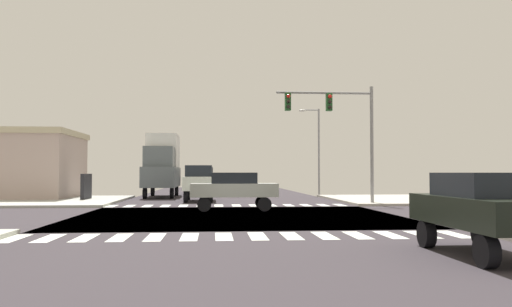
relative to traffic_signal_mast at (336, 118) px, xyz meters
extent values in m
cube|color=#332E33|center=(-6.04, -7.24, -5.10)|extent=(14.00, 90.00, 0.05)
cube|color=#332E33|center=(-6.04, -7.24, -5.10)|extent=(90.00, 12.00, 0.05)
cube|color=#B2ADA3|center=(6.96, 4.76, -5.00)|extent=(12.00, 12.00, 0.14)
cube|color=#ADB0A6|center=(-19.04, 4.76, -5.00)|extent=(12.00, 12.00, 0.14)
cube|color=silver|center=(-12.79, -14.54, -5.07)|extent=(0.50, 2.00, 0.01)
cube|color=silver|center=(-11.79, -14.54, -5.07)|extent=(0.50, 2.00, 0.01)
cube|color=silver|center=(-10.79, -14.54, -5.07)|extent=(0.50, 2.00, 0.01)
cube|color=silver|center=(-9.79, -14.54, -5.07)|extent=(0.50, 2.00, 0.01)
cube|color=silver|center=(-8.79, -14.54, -5.07)|extent=(0.50, 2.00, 0.01)
cube|color=silver|center=(-7.79, -14.54, -5.07)|extent=(0.50, 2.00, 0.01)
cube|color=silver|center=(-6.79, -14.54, -5.07)|extent=(0.50, 2.00, 0.01)
cube|color=silver|center=(-5.79, -14.54, -5.07)|extent=(0.50, 2.00, 0.01)
cube|color=silver|center=(-4.79, -14.54, -5.07)|extent=(0.50, 2.00, 0.01)
cube|color=silver|center=(-3.79, -14.54, -5.07)|extent=(0.50, 2.00, 0.01)
cube|color=silver|center=(-2.79, -14.54, -5.07)|extent=(0.50, 2.00, 0.01)
cube|color=silver|center=(-1.79, -14.54, -5.07)|extent=(0.50, 2.00, 0.01)
cube|color=silver|center=(-0.79, -14.54, -5.07)|extent=(0.50, 2.00, 0.01)
cube|color=silver|center=(0.21, -14.54, -5.07)|extent=(0.50, 2.00, 0.01)
cube|color=silver|center=(-12.79, 0.06, -5.07)|extent=(0.50, 2.00, 0.01)
cube|color=silver|center=(-11.79, 0.06, -5.07)|extent=(0.50, 2.00, 0.01)
cube|color=silver|center=(-10.79, 0.06, -5.07)|extent=(0.50, 2.00, 0.01)
cube|color=silver|center=(-9.79, 0.06, -5.07)|extent=(0.50, 2.00, 0.01)
cube|color=silver|center=(-8.79, 0.06, -5.07)|extent=(0.50, 2.00, 0.01)
cube|color=silver|center=(-7.79, 0.06, -5.07)|extent=(0.50, 2.00, 0.01)
cube|color=silver|center=(-6.79, 0.06, -5.07)|extent=(0.50, 2.00, 0.01)
cube|color=silver|center=(-5.79, 0.06, -5.07)|extent=(0.50, 2.00, 0.01)
cube|color=silver|center=(-4.79, 0.06, -5.07)|extent=(0.50, 2.00, 0.01)
cube|color=silver|center=(-3.79, 0.06, -5.07)|extent=(0.50, 2.00, 0.01)
cube|color=silver|center=(-2.79, 0.06, -5.07)|extent=(0.50, 2.00, 0.01)
cube|color=silver|center=(-1.79, 0.06, -5.07)|extent=(0.50, 2.00, 0.01)
cube|color=silver|center=(-0.79, 0.06, -5.07)|extent=(0.50, 2.00, 0.01)
cube|color=silver|center=(0.21, 0.06, -5.07)|extent=(0.50, 2.00, 0.01)
cylinder|color=gray|center=(2.13, 0.02, -1.61)|extent=(0.20, 0.20, 6.92)
cylinder|color=gray|center=(-0.68, 0.02, 1.45)|extent=(5.62, 0.14, 0.14)
cube|color=#1E5123|center=(-0.40, 0.02, 0.90)|extent=(0.32, 0.40, 1.00)
sphere|color=red|center=(-0.40, -0.22, 1.21)|extent=(0.22, 0.22, 0.22)
sphere|color=black|center=(-0.40, -0.22, 0.90)|extent=(0.22, 0.22, 0.22)
sphere|color=black|center=(-0.40, -0.22, 0.59)|extent=(0.22, 0.22, 0.22)
cube|color=#1E5123|center=(-2.82, 0.02, 0.90)|extent=(0.32, 0.40, 1.00)
sphere|color=red|center=(-2.82, -0.22, 1.21)|extent=(0.22, 0.22, 0.22)
sphere|color=black|center=(-2.82, -0.22, 0.90)|extent=(0.22, 0.22, 0.22)
sphere|color=black|center=(-2.82, -0.22, 0.59)|extent=(0.22, 0.22, 0.22)
cylinder|color=gray|center=(1.77, 13.76, -1.44)|extent=(0.16, 0.16, 7.26)
cylinder|color=gray|center=(1.07, 13.76, 2.09)|extent=(1.40, 0.10, 0.10)
ellipsoid|color=silver|center=(0.37, 13.76, 2.04)|extent=(0.60, 0.32, 0.20)
cube|color=black|center=(-15.50, 5.69, -4.17)|extent=(0.24, 2.20, 1.80)
cylinder|color=black|center=(-10.08, 8.37, -4.67)|extent=(0.26, 0.80, 0.80)
cylinder|color=black|center=(-12.00, 8.37, -4.67)|extent=(0.26, 0.80, 0.80)
cylinder|color=black|center=(-10.08, 13.26, -4.67)|extent=(0.26, 0.80, 0.80)
cylinder|color=black|center=(-12.00, 13.26, -4.67)|extent=(0.26, 0.80, 0.80)
cube|color=slate|center=(-11.04, 10.81, -3.53)|extent=(2.40, 7.20, 1.49)
cube|color=white|center=(-11.04, 11.89, -1.50)|extent=(2.30, 4.18, 2.56)
cube|color=slate|center=(-11.04, 8.65, -2.04)|extent=(2.11, 2.02, 1.49)
cylinder|color=black|center=(-7.24, 29.42, -4.70)|extent=(0.26, 0.74, 0.74)
cylinder|color=black|center=(-8.84, 29.42, -4.70)|extent=(0.26, 0.74, 0.74)
cylinder|color=black|center=(-7.24, 32.88, -4.70)|extent=(0.26, 0.74, 0.74)
cylinder|color=black|center=(-8.84, 32.88, -4.70)|extent=(0.26, 0.74, 0.74)
cube|color=black|center=(-8.04, 31.15, -3.90)|extent=(2.00, 5.10, 0.86)
cube|color=black|center=(-8.04, 30.26, -3.10)|extent=(1.76, 1.78, 0.75)
cylinder|color=black|center=(-7.25, 3.20, -4.70)|extent=(0.26, 0.74, 0.74)
cylinder|color=black|center=(-8.82, 3.20, -4.70)|extent=(0.26, 0.74, 0.74)
cylinder|color=black|center=(-7.25, 6.33, -4.70)|extent=(0.26, 0.74, 0.74)
cylinder|color=black|center=(-8.82, 6.33, -4.70)|extent=(0.26, 0.74, 0.74)
cube|color=silver|center=(-8.04, 4.76, -3.89)|extent=(1.96, 4.60, 0.88)
cube|color=black|center=(-8.04, 4.76, -3.09)|extent=(1.69, 3.22, 0.72)
cylinder|color=black|center=(-7.24, 13.75, -4.70)|extent=(0.26, 0.74, 0.74)
cylinder|color=black|center=(-8.84, 13.75, -4.70)|extent=(0.26, 0.74, 0.74)
cylinder|color=black|center=(-7.24, 17.22, -4.70)|extent=(0.26, 0.74, 0.74)
cylinder|color=black|center=(-8.84, 17.22, -4.70)|extent=(0.26, 0.74, 0.74)
cube|color=#545B60|center=(-8.04, 15.49, -3.90)|extent=(2.00, 5.10, 0.86)
cube|color=black|center=(-8.04, 14.59, -3.10)|extent=(1.76, 1.78, 0.75)
cylinder|color=black|center=(-4.61, -3.02, -4.73)|extent=(0.68, 0.26, 0.68)
cylinder|color=black|center=(-4.61, -4.46, -4.73)|extent=(0.68, 0.26, 0.68)
cylinder|color=black|center=(-7.53, -3.02, -4.73)|extent=(0.68, 0.26, 0.68)
cylinder|color=black|center=(-7.53, -4.46, -4.73)|extent=(0.68, 0.26, 0.68)
cube|color=#B5BAB4|center=(-6.07, -3.74, -4.06)|extent=(4.30, 1.80, 0.66)
cube|color=black|center=(-6.07, -3.74, -3.46)|extent=(2.24, 1.55, 0.54)
cylinder|color=black|center=(-1.76, -17.23, -4.73)|extent=(0.26, 0.68, 0.68)
cylinder|color=black|center=(-0.32, -17.23, -4.73)|extent=(0.26, 0.68, 0.68)
cylinder|color=black|center=(-1.76, -20.16, -4.73)|extent=(0.26, 0.68, 0.68)
cube|color=black|center=(-1.04, -18.69, -4.06)|extent=(1.80, 4.30, 0.66)
cube|color=black|center=(-1.04, -18.69, -3.46)|extent=(1.55, 2.24, 0.54)
camera|label=1|loc=(-7.10, -30.18, -3.19)|focal=37.16mm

